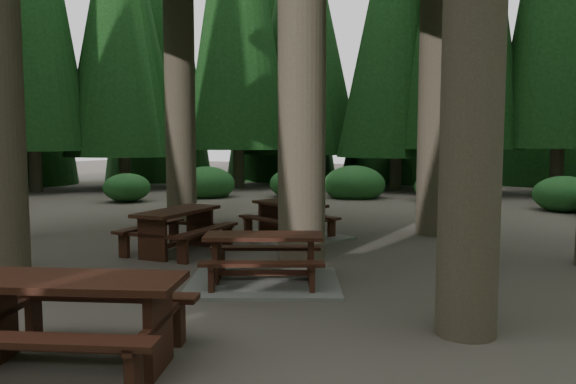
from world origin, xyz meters
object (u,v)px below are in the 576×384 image
at_px(picnic_table_a, 264,268).
at_px(picnic_table_e, 76,308).
at_px(picnic_table_c, 289,226).
at_px(picnic_table_b, 178,224).

distance_m(picnic_table_a, picnic_table_e, 3.50).
bearing_deg(picnic_table_e, picnic_table_a, 66.93).
bearing_deg(picnic_table_e, picnic_table_c, 79.08).
distance_m(picnic_table_c, picnic_table_e, 7.43).
distance_m(picnic_table_b, picnic_table_e, 5.44).
relative_size(picnic_table_b, picnic_table_e, 0.81).
bearing_deg(picnic_table_c, picnic_table_e, -56.75).
bearing_deg(picnic_table_c, picnic_table_b, -92.38).
xyz_separation_m(picnic_table_c, picnic_table_e, (1.23, -7.32, 0.31)).
height_order(picnic_table_b, picnic_table_e, picnic_table_e).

